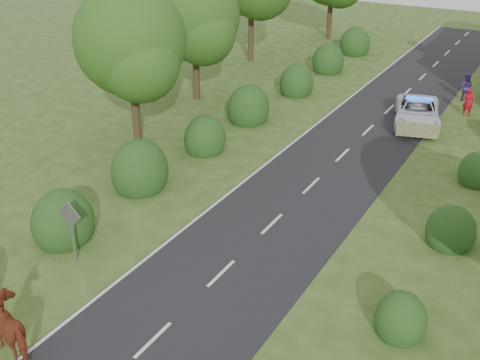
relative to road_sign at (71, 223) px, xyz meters
The scene contains 12 objects.
ground 5.63m from the road_sign, 21.80° to the right, with size 120.00×120.00×0.00m, color #344F1C.
road 14.03m from the road_sign, 68.96° to the left, with size 6.00×70.00×0.02m, color black.
road_markings 11.56m from the road_sign, 72.72° to the left, with size 4.96×70.00×0.01m.
hedgerow_left 9.85m from the road_sign, 98.87° to the left, with size 2.75×50.41×3.00m.
hedgerow_right 14.85m from the road_sign, 38.46° to the left, with size 2.10×45.78×2.10m.
tree_left_a 11.55m from the road_sign, 115.73° to the left, with size 5.74×5.60×8.38m.
tree_left_b 19.22m from the road_sign, 109.29° to the left, with size 5.74×5.60×8.07m.
road_sign is the anchor object (origin of this frame).
cow 4.72m from the road_sign, 67.09° to the right, with size 1.12×2.12×1.50m, color maroon.
police_van 21.48m from the road_sign, 70.69° to the left, with size 3.77×5.82×1.63m.
pedestrian_red 25.10m from the road_sign, 68.22° to the left, with size 0.61×0.40×1.67m, color #B30C1A.
pedestrian_purple 27.52m from the road_sign, 71.71° to the left, with size 0.86×0.67×1.78m, color #46296F.
Camera 1 is at (9.32, -11.06, 12.43)m, focal length 45.00 mm.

